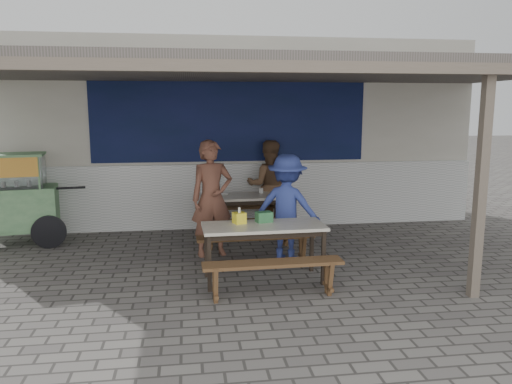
{
  "coord_description": "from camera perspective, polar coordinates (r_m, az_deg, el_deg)",
  "views": [
    {
      "loc": [
        -1.02,
        -6.17,
        2.25
      ],
      "look_at": [
        -0.03,
        0.9,
        1.02
      ],
      "focal_mm": 35.0,
      "sensor_mm": 36.0,
      "label": 1
    }
  ],
  "objects": [
    {
      "name": "condiment_bowl",
      "position": [
        8.56,
        -3.65,
        -0.19
      ],
      "size": [
        0.22,
        0.22,
        0.05
      ],
      "primitive_type": "imported",
      "rotation": [
        0.0,
        0.0,
        -0.2
      ],
      "color": "white",
      "rests_on": "table_left"
    },
    {
      "name": "bench_right_street",
      "position": [
        5.95,
        1.96,
        -8.93
      ],
      "size": [
        1.67,
        0.33,
        0.45
      ],
      "rotation": [
        0.0,
        0.0,
        0.03
      ],
      "color": "brown",
      "rests_on": "ground"
    },
    {
      "name": "bench_left_wall",
      "position": [
        9.16,
        -2.13,
        -2.28
      ],
      "size": [
        1.54,
        0.35,
        0.45
      ],
      "rotation": [
        0.0,
        0.0,
        0.05
      ],
      "color": "brown",
      "rests_on": "ground"
    },
    {
      "name": "bench_left_street",
      "position": [
        8.03,
        -0.88,
        -4.0
      ],
      "size": [
        1.54,
        0.35,
        0.45
      ],
      "rotation": [
        0.0,
        0.0,
        0.05
      ],
      "color": "brown",
      "rests_on": "ground"
    },
    {
      "name": "patron_street_side",
      "position": [
        7.54,
        -5.07,
        -0.73
      ],
      "size": [
        0.72,
        0.56,
        1.76
      ],
      "primitive_type": "imported",
      "rotation": [
        0.0,
        0.0,
        0.23
      ],
      "color": "brown",
      "rests_on": "ground"
    },
    {
      "name": "donation_box",
      "position": [
        6.55,
        0.92,
        -2.87
      ],
      "size": [
        0.23,
        0.18,
        0.14
      ],
      "primitive_type": "cube",
      "rotation": [
        0.0,
        0.0,
        0.26
      ],
      "color": "#327041",
      "rests_on": "table_right"
    },
    {
      "name": "ground",
      "position": [
        6.65,
        1.32,
        -10.02
      ],
      "size": [
        60.0,
        60.0,
        0.0
      ],
      "primitive_type": "plane",
      "color": "#65615B",
      "rests_on": "ground"
    },
    {
      "name": "condiment_jar",
      "position": [
        8.75,
        0.58,
        0.17
      ],
      "size": [
        0.08,
        0.08,
        0.08
      ],
      "primitive_type": "cylinder",
      "color": "silver",
      "rests_on": "table_left"
    },
    {
      "name": "patron_wall_side",
      "position": [
        9.16,
        1.45,
        0.8
      ],
      "size": [
        0.87,
        0.71,
        1.65
      ],
      "primitive_type": "imported",
      "rotation": [
        0.0,
        0.0,
        3.02
      ],
      "color": "brown",
      "rests_on": "ground"
    },
    {
      "name": "bench_right_wall",
      "position": [
        7.1,
        -0.03,
        -5.81
      ],
      "size": [
        1.67,
        0.33,
        0.45
      ],
      "rotation": [
        0.0,
        0.0,
        0.03
      ],
      "color": "brown",
      "rests_on": "ground"
    },
    {
      "name": "tissue_box",
      "position": [
        6.48,
        -1.92,
        -2.98
      ],
      "size": [
        0.18,
        0.18,
        0.14
      ],
      "primitive_type": "cube",
      "rotation": [
        0.0,
        0.0,
        0.33
      ],
      "color": "yellow",
      "rests_on": "table_right"
    },
    {
      "name": "table_left",
      "position": [
        8.53,
        -1.56,
        -0.91
      ],
      "size": [
        1.46,
        0.76,
        0.75
      ],
      "rotation": [
        0.0,
        0.0,
        0.05
      ],
      "color": "silver",
      "rests_on": "ground"
    },
    {
      "name": "back_wall",
      "position": [
        9.82,
        -2.05,
        6.66
      ],
      "size": [
        9.0,
        1.28,
        3.5
      ],
      "color": "beige",
      "rests_on": "ground"
    },
    {
      "name": "warung_roof",
      "position": [
        7.16,
        0.34,
        13.48
      ],
      "size": [
        9.0,
        4.21,
        2.81
      ],
      "color": "#58504C",
      "rests_on": "ground"
    },
    {
      "name": "patron_right_table",
      "position": [
        7.33,
        3.58,
        -1.78
      ],
      "size": [
        1.17,
        0.97,
        1.57
      ],
      "primitive_type": "imported",
      "rotation": [
        0.0,
        0.0,
        2.68
      ],
      "color": "#314090",
      "rests_on": "ground"
    },
    {
      "name": "vendor_cart",
      "position": [
        8.96,
        -26.04,
        -0.43
      ],
      "size": [
        1.83,
        0.93,
        1.51
      ],
      "rotation": [
        0.0,
        0.0,
        0.15
      ],
      "color": "#78AA71",
      "rests_on": "ground"
    },
    {
      "name": "table_right",
      "position": [
        6.43,
        0.88,
        -4.44
      ],
      "size": [
        1.58,
        0.7,
        0.75
      ],
      "rotation": [
        0.0,
        0.0,
        0.03
      ],
      "color": "silver",
      "rests_on": "ground"
    }
  ]
}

